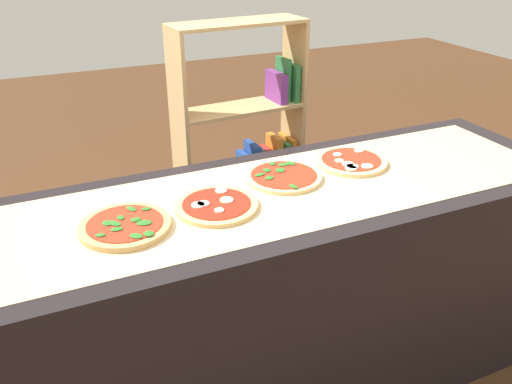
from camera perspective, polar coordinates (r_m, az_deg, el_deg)
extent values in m
cube|color=black|center=(2.16, 0.00, -11.57)|extent=(2.58, 0.74, 0.93)
cube|color=tan|center=(1.90, 0.00, -0.51)|extent=(2.37, 0.59, 0.00)
cylinder|color=tan|center=(1.75, -13.84, -3.57)|extent=(0.29, 0.29, 0.02)
cylinder|color=red|center=(1.74, -13.88, -3.25)|extent=(0.24, 0.24, 0.00)
ellipsoid|color=#286B23|center=(1.69, -16.33, -4.44)|extent=(0.04, 0.03, 0.00)
ellipsoid|color=#286B23|center=(1.73, -11.89, -3.23)|extent=(0.06, 0.05, 0.00)
ellipsoid|color=#286B23|center=(1.75, -15.65, -3.21)|extent=(0.04, 0.04, 0.00)
ellipsoid|color=#286B23|center=(1.81, -11.69, -1.77)|extent=(0.04, 0.03, 0.00)
ellipsoid|color=#286B23|center=(1.75, -12.77, -2.89)|extent=(0.04, 0.03, 0.00)
ellipsoid|color=#286B23|center=(1.77, -14.30, -2.68)|extent=(0.02, 0.03, 0.00)
ellipsoid|color=#286B23|center=(1.71, -14.70, -3.85)|extent=(0.04, 0.03, 0.00)
ellipsoid|color=#286B23|center=(1.74, -14.94, -3.25)|extent=(0.05, 0.05, 0.00)
ellipsoid|color=#286B23|center=(1.66, -11.42, -4.37)|extent=(0.03, 0.04, 0.00)
ellipsoid|color=#286B23|center=(1.66, -12.72, -4.60)|extent=(0.05, 0.05, 0.00)
ellipsoid|color=#286B23|center=(1.82, -13.21, -1.75)|extent=(0.04, 0.05, 0.00)
cylinder|color=#DBB26B|center=(1.83, -4.24, -1.48)|extent=(0.29, 0.29, 0.02)
cylinder|color=#AD2314|center=(1.82, -4.25, -1.22)|extent=(0.24, 0.24, 0.00)
cylinder|color=#EFE5CC|center=(1.83, -3.16, -0.86)|extent=(0.05, 0.05, 0.00)
cylinder|color=#EFE5CC|center=(1.90, -3.76, 0.16)|extent=(0.04, 0.04, 0.00)
cylinder|color=#EFE5CC|center=(1.81, -6.22, -1.39)|extent=(0.05, 0.05, 0.00)
cylinder|color=#EFE5CC|center=(1.77, -3.97, -1.97)|extent=(0.03, 0.03, 0.00)
cylinder|color=#EFE5CC|center=(1.82, -5.66, -1.25)|extent=(0.04, 0.04, 0.00)
cylinder|color=#E5C17F|center=(2.03, 2.99, 1.64)|extent=(0.29, 0.29, 0.02)
cylinder|color=red|center=(2.03, 3.00, 1.87)|extent=(0.25, 0.25, 0.00)
ellipsoid|color=#286B23|center=(2.12, 3.76, 3.11)|extent=(0.04, 0.05, 0.00)
ellipsoid|color=#286B23|center=(2.11, 1.77, 3.07)|extent=(0.04, 0.04, 0.00)
ellipsoid|color=#286B23|center=(1.99, 1.44, 1.54)|extent=(0.04, 0.04, 0.00)
ellipsoid|color=#286B23|center=(2.06, 1.15, 2.36)|extent=(0.04, 0.04, 0.00)
ellipsoid|color=#286B23|center=(2.06, 2.74, 2.38)|extent=(0.04, 0.05, 0.00)
ellipsoid|color=#286B23|center=(2.02, 0.42, 1.87)|extent=(0.05, 0.03, 0.00)
ellipsoid|color=#286B23|center=(1.93, 4.04, 0.61)|extent=(0.03, 0.05, 0.00)
ellipsoid|color=#286B23|center=(2.11, 2.97, 2.96)|extent=(0.05, 0.03, 0.00)
ellipsoid|color=#286B23|center=(2.06, 2.60, 2.36)|extent=(0.05, 0.05, 0.00)
cylinder|color=#E5C17F|center=(2.20, 10.15, 3.24)|extent=(0.29, 0.29, 0.02)
cylinder|color=red|center=(2.19, 10.17, 3.47)|extent=(0.24, 0.24, 0.00)
cylinder|color=#EFE5CC|center=(2.13, 11.82, 2.73)|extent=(0.05, 0.05, 0.00)
cylinder|color=#EFE5CC|center=(2.28, 10.98, 4.38)|extent=(0.04, 0.04, 0.00)
cylinder|color=#EFE5CC|center=(2.14, 9.84, 2.98)|extent=(0.05, 0.05, 0.00)
cylinder|color=#EFE5CC|center=(2.12, 10.29, 2.71)|extent=(0.05, 0.05, 0.00)
cylinder|color=#EFE5CC|center=(2.16, 8.89, 3.34)|extent=(0.03, 0.03, 0.00)
cylinder|color=#EFE5CC|center=(2.22, 8.71, 4.00)|extent=(0.03, 0.03, 0.00)
cylinder|color=#EFE5CC|center=(2.10, 10.14, 2.53)|extent=(0.05, 0.05, 0.00)
cube|color=tan|center=(3.15, 3.92, 5.95)|extent=(0.04, 0.24, 1.36)
cube|color=tan|center=(2.87, -8.00, 3.57)|extent=(0.04, 0.24, 1.36)
cube|color=tan|center=(3.31, -1.60, -6.04)|extent=(0.69, 0.29, 0.02)
cube|color=#47423D|center=(3.38, 3.05, -3.33)|extent=(0.05, 0.14, 0.17)
cube|color=gold|center=(3.36, 2.37, -3.31)|extent=(0.05, 0.14, 0.20)
cube|color=#B22823|center=(3.33, 1.80, -3.16)|extent=(0.05, 0.19, 0.24)
cube|color=#2D753D|center=(3.32, 1.18, -3.58)|extent=(0.05, 0.20, 0.21)
cube|color=silver|center=(3.29, 0.51, -3.52)|extent=(0.05, 0.20, 0.24)
cube|color=#2D753D|center=(3.28, -0.12, -3.76)|extent=(0.04, 0.19, 0.23)
cube|color=tan|center=(3.09, -1.71, 0.98)|extent=(0.69, 0.29, 0.02)
cube|color=orange|center=(3.18, 3.34, 4.09)|extent=(0.04, 0.18, 0.22)
cube|color=#2D753D|center=(3.16, 2.70, 3.84)|extent=(0.04, 0.20, 0.21)
cube|color=orange|center=(3.13, 1.97, 3.97)|extent=(0.05, 0.14, 0.24)
cube|color=#B22823|center=(3.12, 1.14, 3.23)|extent=(0.04, 0.15, 0.17)
cube|color=#47423D|center=(3.10, 0.37, 3.10)|extent=(0.05, 0.19, 0.18)
cube|color=#234799|center=(3.07, -0.36, 3.31)|extent=(0.05, 0.16, 0.22)
cube|color=#234799|center=(3.06, -1.17, 2.64)|extent=(0.05, 0.17, 0.16)
cube|color=tan|center=(2.92, -1.83, 8.93)|extent=(0.69, 0.29, 0.02)
cube|color=#2D753D|center=(3.03, 3.56, 11.77)|extent=(0.04, 0.20, 0.20)
cube|color=#2D753D|center=(3.01, 2.91, 11.98)|extent=(0.03, 0.14, 0.24)
cube|color=#753384|center=(3.00, 2.19, 11.20)|extent=(0.06, 0.19, 0.16)
cube|color=tan|center=(2.81, -1.96, 17.66)|extent=(0.69, 0.29, 0.02)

